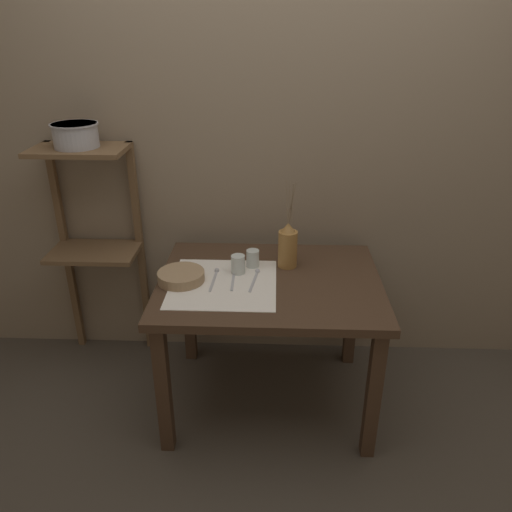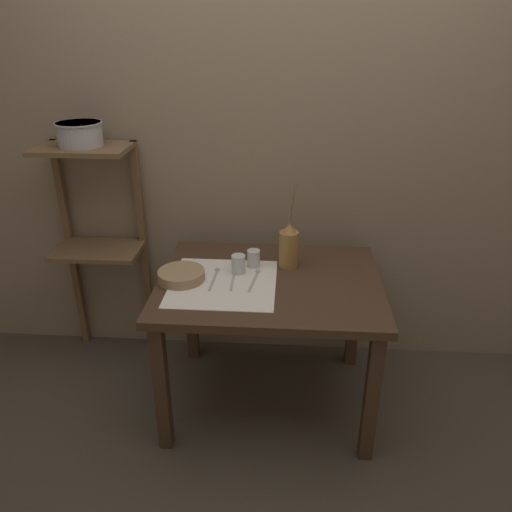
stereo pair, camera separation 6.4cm
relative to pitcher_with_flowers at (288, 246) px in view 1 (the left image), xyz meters
name	(u,v)px [view 1 (the left image)]	position (x,y,z in m)	size (l,w,h in m)	color
ground_plane	(268,398)	(-0.08, -0.15, -0.82)	(12.00, 12.00, 0.00)	#473F35
stone_wall_back	(272,150)	(-0.08, 0.37, 0.38)	(7.00, 0.06, 2.40)	gray
wooden_table	(269,298)	(-0.08, -0.15, -0.21)	(1.04, 0.82, 0.71)	#422D1E
wooden_shelf_unit	(93,221)	(-1.03, 0.22, 0.03)	(0.46, 0.30, 1.25)	brown
linen_cloth	(223,283)	(-0.30, -0.20, -0.11)	(0.49, 0.49, 0.00)	white
pitcher_with_flowers	(288,246)	(0.00, 0.00, 0.00)	(0.09, 0.09, 0.44)	olive
wooden_bowl	(181,277)	(-0.50, -0.18, -0.08)	(0.22, 0.22, 0.05)	#9E7F5B
glass_tumbler_near	(238,264)	(-0.24, -0.09, -0.06)	(0.07, 0.07, 0.09)	silver
glass_tumbler_far	(253,258)	(-0.17, -0.02, -0.06)	(0.06, 0.06, 0.09)	silver
fork_inner	(195,279)	(-0.43, -0.17, -0.10)	(0.01, 0.20, 0.00)	#A8A8AD
spoon_inner	(216,275)	(-0.34, -0.12, -0.10)	(0.03, 0.21, 0.02)	#A8A8AD
knife_center	(233,280)	(-0.25, -0.17, -0.10)	(0.02, 0.20, 0.00)	#A8A8AD
spoon_outer	(256,275)	(-0.15, -0.12, -0.10)	(0.05, 0.21, 0.02)	#A8A8AD
metal_pot_large	(76,135)	(-1.03, 0.18, 0.49)	(0.23, 0.23, 0.12)	#A8A8AD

